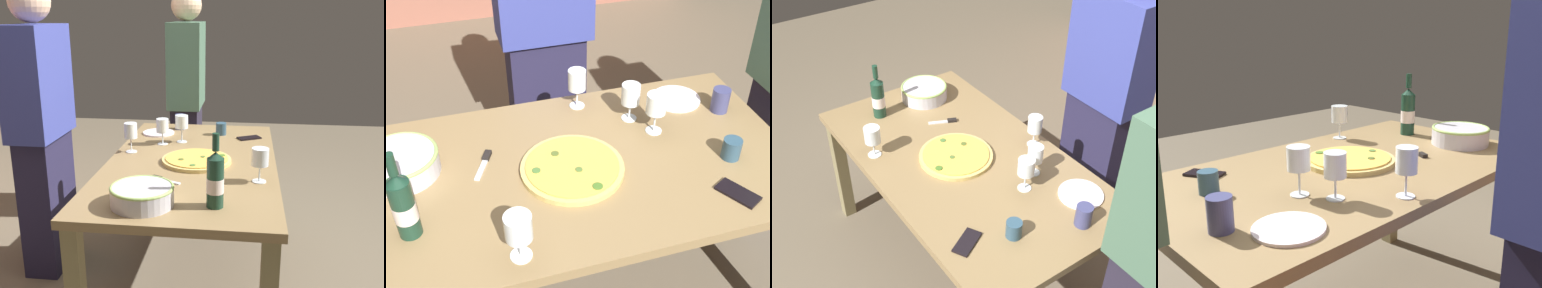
% 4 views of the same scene
% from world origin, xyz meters
% --- Properties ---
extents(ground_plane, '(8.00, 8.00, 0.00)m').
position_xyz_m(ground_plane, '(0.00, 0.00, 0.00)').
color(ground_plane, '#6B5F4B').
extents(dining_table, '(1.60, 0.90, 0.75)m').
position_xyz_m(dining_table, '(0.00, 0.00, 0.66)').
color(dining_table, olive).
rests_on(dining_table, ground).
extents(pizza, '(0.37, 0.37, 0.03)m').
position_xyz_m(pizza, '(-0.03, -0.03, 0.76)').
color(pizza, tan).
rests_on(pizza, dining_table).
extents(serving_bowl, '(0.27, 0.27, 0.08)m').
position_xyz_m(serving_bowl, '(-0.61, 0.13, 0.80)').
color(serving_bowl, silver).
rests_on(serving_bowl, dining_table).
extents(wine_bottle, '(0.07, 0.07, 0.31)m').
position_xyz_m(wine_bottle, '(-0.59, -0.17, 0.87)').
color(wine_bottle, '#193A29').
rests_on(wine_bottle, dining_table).
extents(wine_glass_near_pizza, '(0.08, 0.08, 0.17)m').
position_xyz_m(wine_glass_near_pizza, '(-0.28, -0.36, 0.86)').
color(wine_glass_near_pizza, white).
rests_on(wine_glass_near_pizza, dining_table).
extents(wine_glass_by_bottle, '(0.08, 0.08, 0.17)m').
position_xyz_m(wine_glass_by_bottle, '(0.34, 0.11, 0.87)').
color(wine_glass_by_bottle, white).
rests_on(wine_glass_by_bottle, dining_table).
extents(wine_glass_far_left, '(0.07, 0.07, 0.17)m').
position_xyz_m(wine_glass_far_left, '(0.11, 0.36, 0.87)').
color(wine_glass_far_left, white).
rests_on(wine_glass_far_left, dining_table).
extents(wine_glass_far_right, '(0.07, 0.07, 0.16)m').
position_xyz_m(wine_glass_far_right, '(0.28, 0.21, 0.86)').
color(wine_glass_far_right, white).
rests_on(wine_glass_far_right, dining_table).
extents(cup_amber, '(0.07, 0.07, 0.08)m').
position_xyz_m(cup_amber, '(0.55, -0.12, 0.79)').
color(cup_amber, '#2F4F64').
rests_on(cup_amber, dining_table).
extents(cup_ceramic, '(0.07, 0.07, 0.10)m').
position_xyz_m(cup_ceramic, '(0.66, 0.16, 0.80)').
color(cup_ceramic, '#3E4170').
rests_on(cup_ceramic, dining_table).
extents(side_plate, '(0.21, 0.21, 0.01)m').
position_xyz_m(side_plate, '(0.53, 0.29, 0.76)').
color(side_plate, white).
rests_on(side_plate, dining_table).
extents(cell_phone, '(0.13, 0.16, 0.01)m').
position_xyz_m(cell_phone, '(0.47, -0.31, 0.76)').
color(cell_phone, black).
rests_on(cell_phone, dining_table).
extents(pizza_knife, '(0.08, 0.15, 0.02)m').
position_xyz_m(pizza_knife, '(-0.32, 0.10, 0.76)').
color(pizza_knife, silver).
rests_on(pizza_knife, dining_table).
extents(person_guest_left, '(0.45, 0.24, 1.69)m').
position_xyz_m(person_guest_left, '(0.09, 0.89, 0.86)').
color(person_guest_left, '#23203D').
rests_on(person_guest_left, ground).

